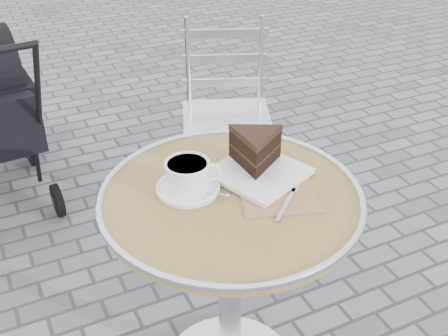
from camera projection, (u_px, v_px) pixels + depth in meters
name	position (u px, v px, depth m)	size (l,w,h in m)	color
cafe_table	(231.00, 242.00, 1.59)	(0.72, 0.72, 0.74)	silver
cappuccino_set	(188.00, 178.00, 1.50)	(0.18, 0.18, 0.09)	white
cake_plate_set	(257.00, 154.00, 1.57)	(0.29, 0.38, 0.12)	#A07357
bistro_chair	(226.00, 93.00, 2.52)	(0.50, 0.50, 0.86)	silver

